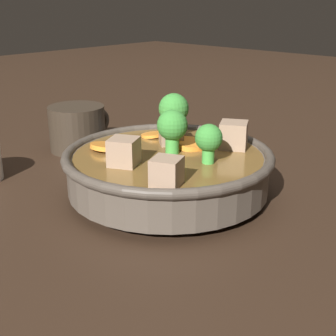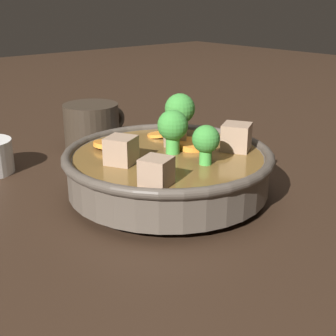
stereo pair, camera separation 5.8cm
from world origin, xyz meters
name	(u,v)px [view 1 (the left image)]	position (x,y,z in m)	size (l,w,h in m)	color
ground_plane	(168,195)	(0.00, 0.00, 0.00)	(3.00, 3.00, 0.00)	black
stirfry_bowl	(169,165)	(0.00, 0.00, 0.04)	(0.26, 0.26, 0.11)	#51473D
side_saucer	(176,141)	(0.16, 0.13, 0.01)	(0.13, 0.13, 0.01)	white
dark_mug	(78,128)	(0.04, 0.23, 0.04)	(0.11, 0.09, 0.07)	#33281E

